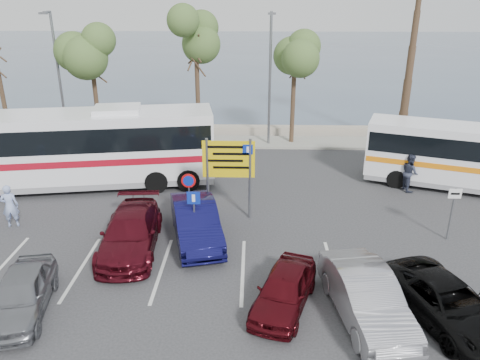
{
  "coord_description": "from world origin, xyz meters",
  "views": [
    {
      "loc": [
        2.01,
        -15.18,
        9.21
      ],
      "look_at": [
        1.48,
        3.0,
        1.85
      ],
      "focal_mm": 35.0,
      "sensor_mm": 36.0,
      "label": 1
    }
  ],
  "objects_px": {
    "street_lamp_right": "(270,73)",
    "suv_black": "(447,302)",
    "pedestrian_near": "(10,206)",
    "car_red": "(284,289)",
    "direction_sign": "(229,165)",
    "car_blue": "(196,222)",
    "coach_bus_left": "(81,151)",
    "street_lamp_left": "(58,72)",
    "car_silver_b": "(366,297)",
    "car_maroon": "(130,232)",
    "car_silver_a": "(21,294)",
    "pedestrian_far": "(410,172)"
  },
  "relations": [
    {
      "from": "car_red",
      "to": "pedestrian_near",
      "type": "relative_size",
      "value": 1.98
    },
    {
      "from": "car_maroon",
      "to": "pedestrian_near",
      "type": "height_order",
      "value": "pedestrian_near"
    },
    {
      "from": "coach_bus_left",
      "to": "car_blue",
      "type": "height_order",
      "value": "coach_bus_left"
    },
    {
      "from": "street_lamp_left",
      "to": "direction_sign",
      "type": "distance_m",
      "value": 15.24
    },
    {
      "from": "suv_black",
      "to": "car_silver_b",
      "type": "bearing_deg",
      "value": 160.25
    },
    {
      "from": "direction_sign",
      "to": "suv_black",
      "type": "distance_m",
      "value": 9.73
    },
    {
      "from": "coach_bus_left",
      "to": "pedestrian_near",
      "type": "distance_m",
      "value": 4.74
    },
    {
      "from": "car_maroon",
      "to": "suv_black",
      "type": "bearing_deg",
      "value": -24.71
    },
    {
      "from": "coach_bus_left",
      "to": "car_silver_b",
      "type": "distance_m",
      "value": 15.61
    },
    {
      "from": "street_lamp_right",
      "to": "direction_sign",
      "type": "bearing_deg",
      "value": -100.94
    },
    {
      "from": "car_blue",
      "to": "coach_bus_left",
      "type": "bearing_deg",
      "value": 125.77
    },
    {
      "from": "car_blue",
      "to": "car_maroon",
      "type": "xyz_separation_m",
      "value": [
        -2.4,
        -0.84,
        -0.06
      ]
    },
    {
      "from": "street_lamp_right",
      "to": "suv_black",
      "type": "height_order",
      "value": "street_lamp_right"
    },
    {
      "from": "suv_black",
      "to": "pedestrian_near",
      "type": "bearing_deg",
      "value": 140.77
    },
    {
      "from": "direction_sign",
      "to": "pedestrian_near",
      "type": "bearing_deg",
      "value": -173.27
    },
    {
      "from": "direction_sign",
      "to": "car_silver_a",
      "type": "xyz_separation_m",
      "value": [
        -6.0,
        -6.7,
        -1.77
      ]
    },
    {
      "from": "car_maroon",
      "to": "suv_black",
      "type": "height_order",
      "value": "car_maroon"
    },
    {
      "from": "coach_bus_left",
      "to": "car_blue",
      "type": "relative_size",
      "value": 2.81
    },
    {
      "from": "pedestrian_near",
      "to": "car_red",
      "type": "bearing_deg",
      "value": 139.3
    },
    {
      "from": "direction_sign",
      "to": "car_red",
      "type": "distance_m",
      "value": 6.75
    },
    {
      "from": "coach_bus_left",
      "to": "street_lamp_right",
      "type": "bearing_deg",
      "value": 36.46
    },
    {
      "from": "car_maroon",
      "to": "car_silver_b",
      "type": "xyz_separation_m",
      "value": [
        8.03,
        -3.86,
        0.04
      ]
    },
    {
      "from": "coach_bus_left",
      "to": "car_silver_a",
      "type": "height_order",
      "value": "coach_bus_left"
    },
    {
      "from": "street_lamp_right",
      "to": "car_silver_b",
      "type": "distance_m",
      "value": 17.62
    },
    {
      "from": "car_maroon",
      "to": "car_silver_b",
      "type": "bearing_deg",
      "value": -30.08
    },
    {
      "from": "pedestrian_near",
      "to": "car_maroon",
      "type": "bearing_deg",
      "value": 146.17
    },
    {
      "from": "car_red",
      "to": "suv_black",
      "type": "relative_size",
      "value": 0.81
    },
    {
      "from": "suv_black",
      "to": "car_silver_b",
      "type": "height_order",
      "value": "car_silver_b"
    },
    {
      "from": "street_lamp_right",
      "to": "suv_black",
      "type": "relative_size",
      "value": 1.76
    },
    {
      "from": "pedestrian_far",
      "to": "car_silver_b",
      "type": "bearing_deg",
      "value": 147.41
    },
    {
      "from": "car_silver_b",
      "to": "pedestrian_near",
      "type": "xyz_separation_m",
      "value": [
        -13.5,
        5.63,
        0.17
      ]
    },
    {
      "from": "direction_sign",
      "to": "car_blue",
      "type": "xyz_separation_m",
      "value": [
        -1.2,
        -2.0,
        -1.65
      ]
    },
    {
      "from": "direction_sign",
      "to": "car_silver_a",
      "type": "distance_m",
      "value": 9.17
    },
    {
      "from": "car_red",
      "to": "pedestrian_near",
      "type": "xyz_separation_m",
      "value": [
        -11.1,
        5.11,
        0.3
      ]
    },
    {
      "from": "suv_black",
      "to": "pedestrian_far",
      "type": "bearing_deg",
      "value": 59.43
    },
    {
      "from": "car_silver_a",
      "to": "street_lamp_left",
      "type": "bearing_deg",
      "value": 96.39
    },
    {
      "from": "car_blue",
      "to": "car_silver_b",
      "type": "xyz_separation_m",
      "value": [
        5.63,
        -4.7,
        -0.02
      ]
    },
    {
      "from": "car_blue",
      "to": "car_silver_a",
      "type": "bearing_deg",
      "value": -149.76
    },
    {
      "from": "direction_sign",
      "to": "car_silver_a",
      "type": "height_order",
      "value": "direction_sign"
    },
    {
      "from": "pedestrian_far",
      "to": "direction_sign",
      "type": "bearing_deg",
      "value": 101.43
    },
    {
      "from": "car_silver_b",
      "to": "suv_black",
      "type": "bearing_deg",
      "value": -9.52
    },
    {
      "from": "coach_bus_left",
      "to": "car_red",
      "type": "bearing_deg",
      "value": -44.87
    },
    {
      "from": "pedestrian_near",
      "to": "pedestrian_far",
      "type": "distance_m",
      "value": 18.34
    },
    {
      "from": "street_lamp_right",
      "to": "car_blue",
      "type": "bearing_deg",
      "value": -104.56
    },
    {
      "from": "car_maroon",
      "to": "street_lamp_right",
      "type": "bearing_deg",
      "value": 62.56
    },
    {
      "from": "direction_sign",
      "to": "car_blue",
      "type": "relative_size",
      "value": 0.76
    },
    {
      "from": "direction_sign",
      "to": "pedestrian_near",
      "type": "xyz_separation_m",
      "value": [
        -9.08,
        -1.07,
        -1.5
      ]
    },
    {
      "from": "street_lamp_left",
      "to": "car_silver_b",
      "type": "relative_size",
      "value": 1.73
    },
    {
      "from": "car_blue",
      "to": "pedestrian_near",
      "type": "bearing_deg",
      "value": 159.13
    },
    {
      "from": "suv_black",
      "to": "coach_bus_left",
      "type": "bearing_deg",
      "value": 125.34
    }
  ]
}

